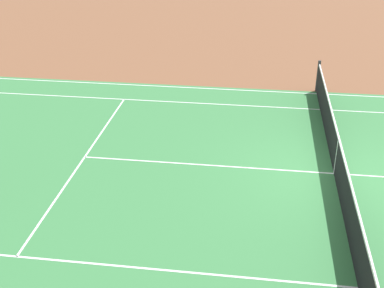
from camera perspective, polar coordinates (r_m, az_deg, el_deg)
name	(u,v)px	position (r m, az deg, el deg)	size (l,w,h in m)	color
ground_plane	(334,174)	(13.36, 15.31, -3.15)	(60.00, 60.00, 0.00)	brown
court_slab	(334,174)	(13.36, 15.31, -3.14)	(24.20, 11.40, 0.00)	#387A42
court_line_markings	(334,173)	(13.36, 15.31, -3.13)	(23.85, 11.05, 0.01)	white
tennis_net	(337,156)	(13.13, 15.56, -1.28)	(0.10, 11.70, 1.08)	#2D2D33
tennis_ball	(342,165)	(13.76, 16.14, -2.18)	(0.07, 0.07, 0.07)	#CCE01E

